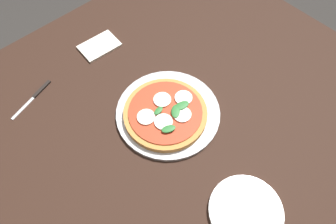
{
  "coord_description": "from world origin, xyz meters",
  "views": [
    {
      "loc": [
        -0.33,
        -0.4,
        1.55
      ],
      "look_at": [
        0.01,
        -0.03,
        0.76
      ],
      "focal_mm": 33.61,
      "sensor_mm": 36.0,
      "label": 1
    }
  ],
  "objects_px": {
    "plate_white": "(246,211)",
    "serving_tray": "(168,113)",
    "knife": "(36,95)",
    "dining_table": "(160,124)",
    "pizza": "(166,113)",
    "napkin": "(99,46)"
  },
  "relations": [
    {
      "from": "napkin",
      "to": "serving_tray",
      "type": "bearing_deg",
      "value": -91.51
    },
    {
      "from": "dining_table",
      "to": "knife",
      "type": "height_order",
      "value": "knife"
    },
    {
      "from": "dining_table",
      "to": "pizza",
      "type": "height_order",
      "value": "pizza"
    },
    {
      "from": "dining_table",
      "to": "knife",
      "type": "distance_m",
      "value": 0.4
    },
    {
      "from": "plate_white",
      "to": "napkin",
      "type": "height_order",
      "value": "plate_white"
    },
    {
      "from": "pizza",
      "to": "knife",
      "type": "relative_size",
      "value": 1.52
    },
    {
      "from": "pizza",
      "to": "plate_white",
      "type": "distance_m",
      "value": 0.34
    },
    {
      "from": "plate_white",
      "to": "knife",
      "type": "bearing_deg",
      "value": 106.74
    },
    {
      "from": "dining_table",
      "to": "pizza",
      "type": "distance_m",
      "value": 0.12
    },
    {
      "from": "pizza",
      "to": "napkin",
      "type": "bearing_deg",
      "value": 86.4
    },
    {
      "from": "pizza",
      "to": "napkin",
      "type": "distance_m",
      "value": 0.37
    },
    {
      "from": "plate_white",
      "to": "serving_tray",
      "type": "bearing_deg",
      "value": 81.21
    },
    {
      "from": "dining_table",
      "to": "serving_tray",
      "type": "bearing_deg",
      "value": -76.19
    },
    {
      "from": "plate_white",
      "to": "knife",
      "type": "relative_size",
      "value": 1.16
    },
    {
      "from": "plate_white",
      "to": "knife",
      "type": "xyz_separation_m",
      "value": [
        -0.2,
        0.67,
        -0.0
      ]
    },
    {
      "from": "dining_table",
      "to": "napkin",
      "type": "height_order",
      "value": "napkin"
    },
    {
      "from": "serving_tray",
      "to": "plate_white",
      "type": "xyz_separation_m",
      "value": [
        -0.05,
        -0.35,
        0.0
      ]
    },
    {
      "from": "dining_table",
      "to": "plate_white",
      "type": "relative_size",
      "value": 7.36
    },
    {
      "from": "knife",
      "to": "dining_table",
      "type": "bearing_deg",
      "value": -50.11
    },
    {
      "from": "serving_tray",
      "to": "knife",
      "type": "distance_m",
      "value": 0.42
    },
    {
      "from": "napkin",
      "to": "knife",
      "type": "height_order",
      "value": "napkin"
    },
    {
      "from": "napkin",
      "to": "knife",
      "type": "bearing_deg",
      "value": -172.88
    }
  ]
}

